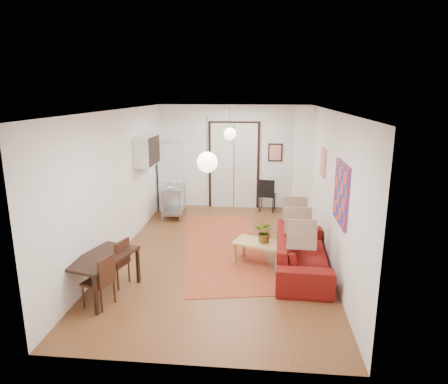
# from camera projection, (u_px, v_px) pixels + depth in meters

# --- Properties ---
(floor) EXTENTS (7.00, 7.00, 0.00)m
(floor) POSITION_uv_depth(u_px,v_px,m) (222.00, 253.00, 8.24)
(floor) COLOR brown
(floor) RESTS_ON ground
(ceiling) EXTENTS (4.20, 7.00, 0.02)m
(ceiling) POSITION_uv_depth(u_px,v_px,m) (221.00, 110.00, 7.53)
(ceiling) COLOR white
(ceiling) RESTS_ON wall_back
(wall_back) EXTENTS (4.20, 0.02, 2.90)m
(wall_back) POSITION_uv_depth(u_px,v_px,m) (234.00, 157.00, 11.26)
(wall_back) COLOR white
(wall_back) RESTS_ON floor
(wall_front) EXTENTS (4.20, 0.02, 2.90)m
(wall_front) POSITION_uv_depth(u_px,v_px,m) (190.00, 255.00, 4.50)
(wall_front) COLOR white
(wall_front) RESTS_ON floor
(wall_left) EXTENTS (0.02, 7.00, 2.90)m
(wall_left) POSITION_uv_depth(u_px,v_px,m) (118.00, 183.00, 8.08)
(wall_left) COLOR white
(wall_left) RESTS_ON floor
(wall_right) EXTENTS (0.02, 7.00, 2.90)m
(wall_right) POSITION_uv_depth(u_px,v_px,m) (330.00, 187.00, 7.69)
(wall_right) COLOR white
(wall_right) RESTS_ON floor
(double_doors) EXTENTS (1.44, 0.06, 2.50)m
(double_doors) POSITION_uv_depth(u_px,v_px,m) (234.00, 166.00, 11.28)
(double_doors) COLOR white
(double_doors) RESTS_ON wall_back
(stub_partition) EXTENTS (0.50, 0.10, 2.90)m
(stub_partition) POSITION_uv_depth(u_px,v_px,m) (304.00, 164.00, 10.17)
(stub_partition) COLOR white
(stub_partition) RESTS_ON floor
(wall_cabinet) EXTENTS (0.35, 1.00, 0.70)m
(wall_cabinet) POSITION_uv_depth(u_px,v_px,m) (147.00, 150.00, 9.40)
(wall_cabinet) COLOR white
(wall_cabinet) RESTS_ON wall_left
(painting_popart) EXTENTS (0.05, 1.00, 1.00)m
(painting_popart) POSITION_uv_depth(u_px,v_px,m) (341.00, 193.00, 6.43)
(painting_popart) COLOR red
(painting_popart) RESTS_ON wall_right
(painting_abstract) EXTENTS (0.05, 0.50, 0.60)m
(painting_abstract) POSITION_uv_depth(u_px,v_px,m) (323.00, 162.00, 8.38)
(painting_abstract) COLOR beige
(painting_abstract) RESTS_ON wall_right
(poster_back) EXTENTS (0.40, 0.03, 0.50)m
(poster_back) POSITION_uv_depth(u_px,v_px,m) (275.00, 152.00, 11.09)
(poster_back) COLOR red
(poster_back) RESTS_ON wall_back
(print_left) EXTENTS (0.03, 0.44, 0.54)m
(print_left) POSITION_uv_depth(u_px,v_px,m) (147.00, 145.00, 9.88)
(print_left) COLOR #905F3C
(print_left) RESTS_ON wall_left
(pendant_back) EXTENTS (0.30, 0.30, 0.80)m
(pendant_back) POSITION_uv_depth(u_px,v_px,m) (230.00, 134.00, 9.62)
(pendant_back) COLOR white
(pendant_back) RESTS_ON ceiling
(pendant_front) EXTENTS (0.30, 0.30, 0.80)m
(pendant_front) POSITION_uv_depth(u_px,v_px,m) (207.00, 162.00, 5.76)
(pendant_front) COLOR white
(pendant_front) RESTS_ON ceiling
(kilim_rug) EXTENTS (2.36, 4.55, 0.01)m
(kilim_rug) POSITION_uv_depth(u_px,v_px,m) (223.00, 247.00, 8.54)
(kilim_rug) COLOR #A54B29
(kilim_rug) RESTS_ON floor
(sofa) EXTENTS (2.43, 1.03, 0.70)m
(sofa) POSITION_uv_depth(u_px,v_px,m) (302.00, 252.00, 7.39)
(sofa) COLOR maroon
(sofa) RESTS_ON floor
(coffee_table) EXTENTS (1.10, 0.85, 0.43)m
(coffee_table) POSITION_uv_depth(u_px,v_px,m) (260.00, 245.00, 7.68)
(coffee_table) COLOR tan
(coffee_table) RESTS_ON floor
(potted_plant) EXTENTS (0.47, 0.44, 0.42)m
(potted_plant) POSITION_uv_depth(u_px,v_px,m) (265.00, 232.00, 7.60)
(potted_plant) COLOR #3A6B30
(potted_plant) RESTS_ON coffee_table
(kitchen_counter) EXTENTS (0.59, 1.10, 0.82)m
(kitchen_counter) POSITION_uv_depth(u_px,v_px,m) (174.00, 197.00, 10.59)
(kitchen_counter) COLOR #A4A7A8
(kitchen_counter) RESTS_ON floor
(bowl) EXTENTS (0.20, 0.20, 0.05)m
(bowl) POSITION_uv_depth(u_px,v_px,m) (171.00, 188.00, 10.22)
(bowl) COLOR beige
(bowl) RESTS_ON kitchen_counter
(soap_bottle) EXTENTS (0.08, 0.08, 0.17)m
(soap_bottle) POSITION_uv_depth(u_px,v_px,m) (173.00, 181.00, 10.74)
(soap_bottle) COLOR teal
(soap_bottle) RESTS_ON kitchen_counter
(fridge) EXTENTS (0.74, 0.74, 1.85)m
(fridge) POSITION_uv_depth(u_px,v_px,m) (171.00, 177.00, 11.21)
(fridge) COLOR silver
(fridge) RESTS_ON floor
(dining_table) EXTENTS (0.99, 1.35, 0.67)m
(dining_table) POSITION_uv_depth(u_px,v_px,m) (102.00, 261.00, 6.43)
(dining_table) COLOR black
(dining_table) RESTS_ON floor
(dining_chair_near) EXTENTS (0.48, 0.60, 0.83)m
(dining_chair_near) POSITION_uv_depth(u_px,v_px,m) (116.00, 257.00, 6.87)
(dining_chair_near) COLOR #391E12
(dining_chair_near) RESTS_ON floor
(dining_chair_far) EXTENTS (0.48, 0.60, 0.83)m
(dining_chair_far) POSITION_uv_depth(u_px,v_px,m) (100.00, 275.00, 6.19)
(dining_chair_far) COLOR #391E12
(dining_chair_far) RESTS_ON floor
(black_side_chair) EXTENTS (0.48, 0.48, 0.92)m
(black_side_chair) POSITION_uv_depth(u_px,v_px,m) (268.00, 191.00, 11.14)
(black_side_chair) COLOR black
(black_side_chair) RESTS_ON floor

